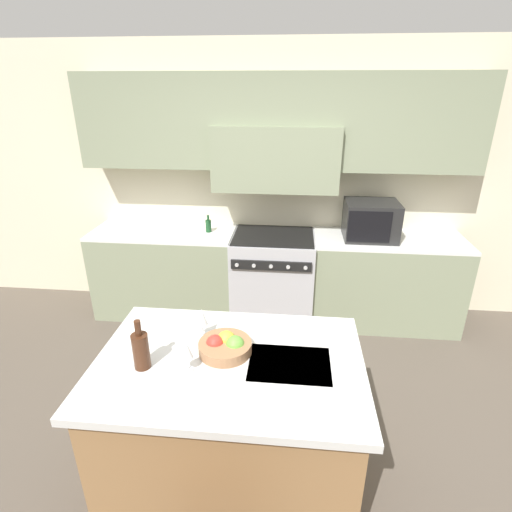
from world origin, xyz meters
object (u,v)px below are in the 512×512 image
Objects in this scene: range_stove at (273,277)px; microwave at (371,220)px; wine_glass_near at (186,350)px; fruit_bowl at (225,345)px; oil_bottle_on_counter at (208,226)px; wine_glass_far at (202,318)px; wine_bottle at (141,350)px.

range_stove is 1.86× the size of microwave.
wine_glass_near is 0.62× the size of fruit_bowl.
microwave is 2.44m from wine_glass_near.
fruit_bowl reaches higher than range_stove.
oil_bottle_on_counter is (-1.59, 0.02, -0.11)m from microwave.
wine_glass_far is 0.62× the size of fruit_bowl.
oil_bottle_on_counter is at bearing 176.57° from range_stove.
wine_bottle is 2.12m from oil_bottle_on_counter.
wine_bottle reaches higher than wine_glass_near.
fruit_bowl is at bearing -75.42° from oil_bottle_on_counter.
range_stove is 1.89m from wine_glass_far.
wine_bottle is 0.24m from wine_glass_near.
wine_glass_far is at bearing -99.94° from range_stove.
microwave is 1.77× the size of wine_bottle.
wine_bottle is at bearing -156.95° from fruit_bowl.
range_stove is at bearing -3.43° from oil_bottle_on_counter.
microwave is at bearing 54.66° from wine_bottle.
microwave is 2.57m from wine_bottle.
range_stove is 5.27× the size of oil_bottle_on_counter.
wine_glass_far reaches higher than range_stove.
wine_bottle is (-1.49, -2.10, -0.07)m from microwave.
wine_glass_far reaches higher than fruit_bowl.
microwave reaches higher than oil_bottle_on_counter.
microwave is 2.21m from fruit_bowl.
range_stove is at bearing 85.38° from fruit_bowl.
wine_bottle is at bearing -125.34° from microwave.
fruit_bowl is at bearing -40.09° from wine_glass_far.
oil_bottle_on_counter is (-0.34, 2.12, -0.06)m from wine_glass_near.
wine_glass_near is (-1.25, -2.10, -0.05)m from microwave.
wine_glass_near reaches higher than oil_bottle_on_counter.
microwave is at bearing 1.15° from range_stove.
microwave reaches higher than fruit_bowl.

